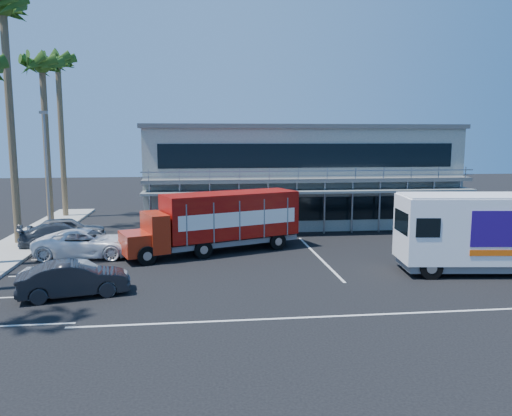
{
  "coord_description": "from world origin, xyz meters",
  "views": [
    {
      "loc": [
        -4.42,
        -22.85,
        6.43
      ],
      "look_at": [
        -1.06,
        5.94,
        2.3
      ],
      "focal_mm": 35.0,
      "sensor_mm": 36.0,
      "label": 1
    }
  ],
  "objects": [
    {
      "name": "palm_e",
      "position": [
        -14.7,
        13.0,
        10.57
      ],
      "size": [
        2.8,
        2.8,
        12.25
      ],
      "color": "brown",
      "rests_on": "ground"
    },
    {
      "name": "white_van",
      "position": [
        8.9,
        -1.0,
        1.99
      ],
      "size": [
        7.92,
        3.47,
        3.75
      ],
      "rotation": [
        0.0,
        0.0,
        -0.11
      ],
      "color": "white",
      "rests_on": "ground"
    },
    {
      "name": "palm_d",
      "position": [
        -15.2,
        8.0,
        12.8
      ],
      "size": [
        2.8,
        2.8,
        14.75
      ],
      "color": "brown",
      "rests_on": "ground"
    },
    {
      "name": "ground",
      "position": [
        0.0,
        0.0,
        0.0
      ],
      "size": [
        120.0,
        120.0,
        0.0
      ],
      "primitive_type": "plane",
      "color": "black",
      "rests_on": "ground"
    },
    {
      "name": "red_truck",
      "position": [
        -3.27,
        4.76,
        1.83
      ],
      "size": [
        10.06,
        5.65,
        3.33
      ],
      "rotation": [
        0.0,
        0.0,
        0.37
      ],
      "color": "#A1200C",
      "rests_on": "ground"
    },
    {
      "name": "parked_car_a",
      "position": [
        -9.5,
        -2.0,
        0.74
      ],
      "size": [
        4.33,
        1.75,
        1.47
      ],
      "primitive_type": "imported",
      "rotation": [
        0.0,
        0.0,
        1.57
      ],
      "color": "silver",
      "rests_on": "ground"
    },
    {
      "name": "parked_car_b",
      "position": [
        -9.5,
        -2.5,
        0.71
      ],
      "size": [
        4.56,
        2.51,
        1.43
      ],
      "primitive_type": "imported",
      "rotation": [
        0.0,
        0.0,
        1.81
      ],
      "color": "black",
      "rests_on": "ground"
    },
    {
      "name": "parked_car_c",
      "position": [
        -10.45,
        4.4,
        0.75
      ],
      "size": [
        5.52,
        2.75,
        1.5
      ],
      "primitive_type": "imported",
      "rotation": [
        0.0,
        0.0,
        1.52
      ],
      "color": "white",
      "rests_on": "ground"
    },
    {
      "name": "light_pole_far",
      "position": [
        -14.2,
        11.0,
        4.5
      ],
      "size": [
        0.5,
        0.25,
        8.09
      ],
      "color": "gray",
      "rests_on": "ground"
    },
    {
      "name": "curb_strip",
      "position": [
        -15.0,
        6.0,
        0.08
      ],
      "size": [
        3.0,
        32.0,
        0.16
      ],
      "primitive_type": "cube",
      "color": "#A5A399",
      "rests_on": "ground"
    },
    {
      "name": "palm_f",
      "position": [
        -15.1,
        18.5,
        11.47
      ],
      "size": [
        2.8,
        2.8,
        13.25
      ],
      "color": "brown",
      "rests_on": "ground"
    },
    {
      "name": "parked_car_e",
      "position": [
        -12.5,
        8.48,
        0.78
      ],
      "size": [
        4.92,
        3.01,
        1.56
      ],
      "primitive_type": "imported",
      "rotation": [
        0.0,
        0.0,
        1.84
      ],
      "color": "slate",
      "rests_on": "ground"
    },
    {
      "name": "parked_car_d",
      "position": [
        -12.5,
        7.26,
        0.69
      ],
      "size": [
        5.14,
        3.28,
        1.39
      ],
      "primitive_type": "imported",
      "rotation": [
        0.0,
        0.0,
        1.87
      ],
      "color": "#272D35",
      "rests_on": "ground"
    },
    {
      "name": "building",
      "position": [
        3.0,
        14.94,
        3.66
      ],
      "size": [
        22.4,
        12.0,
        7.3
      ],
      "color": "gray",
      "rests_on": "ground"
    }
  ]
}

